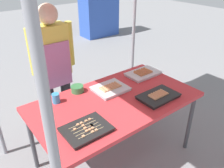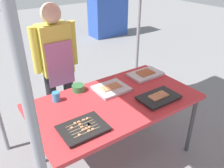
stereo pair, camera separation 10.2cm
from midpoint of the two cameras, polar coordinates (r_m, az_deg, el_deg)
The scene contains 10 objects.
ground_plane at distance 2.72m, azimuth 1.76°, elevation -17.34°, with size 18.00×18.00×0.00m, color slate.
stall_table at distance 2.27m, azimuth 2.02°, elevation -5.01°, with size 1.60×0.90×0.75m.
tray_grilled_sausages at distance 2.39m, azimuth 1.00°, elevation -1.11°, with size 0.34×0.29×0.05m.
tray_meat_skewers at distance 1.87m, azimuth -5.55°, elevation -10.83°, with size 0.37×0.28×0.04m.
tray_pork_links at distance 2.29m, azimuth 12.63°, elevation -3.26°, with size 0.39×0.25×0.05m.
tray_spring_rolls at distance 2.71m, azimuth 9.29°, elevation 2.41°, with size 0.39×0.25×0.05m.
condiment_bowl at distance 2.39m, azimuth -7.09°, elevation -0.99°, with size 0.13×0.13×0.07m, color #33723F.
drink_cup_near_edge at distance 2.25m, azimuth -12.31°, elevation -3.08°, with size 0.07×0.07×0.09m, color #338CBF.
vendor_woman at distance 2.69m, azimuth -12.36°, elevation 5.36°, with size 0.52×0.23×1.56m.
neighbor_stall_left at distance 6.62m, azimuth -0.55°, elevation 18.89°, with size 0.99×0.57×1.65m.
Camera 2 is at (-1.10, -1.54, 1.95)m, focal length 37.22 mm.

